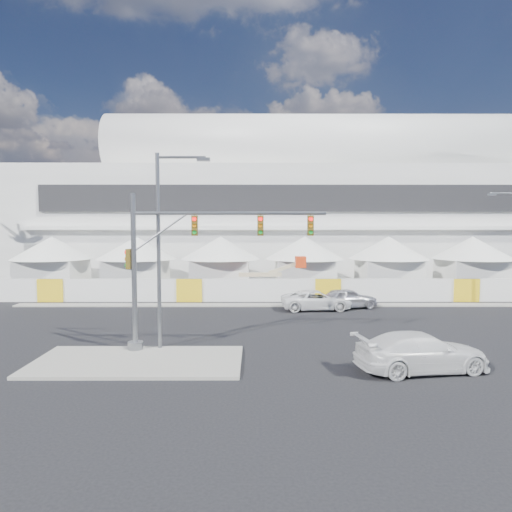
{
  "coord_description": "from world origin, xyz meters",
  "views": [
    {
      "loc": [
        -0.34,
        -24.7,
        6.72
      ],
      "look_at": [
        -0.24,
        10.0,
        4.29
      ],
      "focal_mm": 32.0,
      "sensor_mm": 36.0,
      "label": 1
    }
  ],
  "objects_px": {
    "streetlight_median": "(164,237)",
    "sedan_silver": "(348,298)",
    "lot_car_b": "(490,288)",
    "pickup_near": "(421,352)",
    "lot_car_a": "(399,288)",
    "pickup_curb": "(317,300)",
    "boom_lift": "(254,286)",
    "traffic_mast": "(173,264)",
    "lot_car_c": "(130,287)"
  },
  "relations": [
    {
      "from": "pickup_curb",
      "to": "lot_car_b",
      "type": "height_order",
      "value": "pickup_curb"
    },
    {
      "from": "pickup_near",
      "to": "lot_car_a",
      "type": "relative_size",
      "value": 1.54
    },
    {
      "from": "pickup_curb",
      "to": "traffic_mast",
      "type": "distance_m",
      "value": 15.42
    },
    {
      "from": "pickup_curb",
      "to": "traffic_mast",
      "type": "bearing_deg",
      "value": 137.6
    },
    {
      "from": "lot_car_a",
      "to": "pickup_near",
      "type": "bearing_deg",
      "value": -177.72
    },
    {
      "from": "sedan_silver",
      "to": "lot_car_a",
      "type": "bearing_deg",
      "value": -57.29
    },
    {
      "from": "lot_car_c",
      "to": "traffic_mast",
      "type": "relative_size",
      "value": 0.48
    },
    {
      "from": "pickup_curb",
      "to": "boom_lift",
      "type": "bearing_deg",
      "value": 32.76
    },
    {
      "from": "sedan_silver",
      "to": "streetlight_median",
      "type": "relative_size",
      "value": 0.46
    },
    {
      "from": "pickup_curb",
      "to": "streetlight_median",
      "type": "relative_size",
      "value": 0.54
    },
    {
      "from": "sedan_silver",
      "to": "traffic_mast",
      "type": "height_order",
      "value": "traffic_mast"
    },
    {
      "from": "lot_car_c",
      "to": "pickup_near",
      "type": "bearing_deg",
      "value": -140.09
    },
    {
      "from": "pickup_near",
      "to": "traffic_mast",
      "type": "distance_m",
      "value": 12.83
    },
    {
      "from": "streetlight_median",
      "to": "pickup_near",
      "type": "bearing_deg",
      "value": -15.6
    },
    {
      "from": "pickup_near",
      "to": "traffic_mast",
      "type": "bearing_deg",
      "value": 65.24
    },
    {
      "from": "pickup_curb",
      "to": "lot_car_a",
      "type": "height_order",
      "value": "pickup_curb"
    },
    {
      "from": "boom_lift",
      "to": "lot_car_b",
      "type": "bearing_deg",
      "value": 0.09
    },
    {
      "from": "pickup_near",
      "to": "sedan_silver",
      "type": "bearing_deg",
      "value": -9.23
    },
    {
      "from": "lot_car_b",
      "to": "traffic_mast",
      "type": "xyz_separation_m",
      "value": [
        -26.5,
        -19.1,
        3.97
      ]
    },
    {
      "from": "sedan_silver",
      "to": "lot_car_a",
      "type": "relative_size",
      "value": 1.19
    },
    {
      "from": "lot_car_c",
      "to": "pickup_curb",
      "type": "bearing_deg",
      "value": -115.81
    },
    {
      "from": "sedan_silver",
      "to": "pickup_near",
      "type": "relative_size",
      "value": 0.77
    },
    {
      "from": "boom_lift",
      "to": "traffic_mast",
      "type": "bearing_deg",
      "value": -105.23
    },
    {
      "from": "pickup_curb",
      "to": "lot_car_c",
      "type": "height_order",
      "value": "pickup_curb"
    },
    {
      "from": "streetlight_median",
      "to": "boom_lift",
      "type": "bearing_deg",
      "value": 75.17
    },
    {
      "from": "lot_car_b",
      "to": "lot_car_c",
      "type": "xyz_separation_m",
      "value": [
        -34.2,
        0.63,
        0.05
      ]
    },
    {
      "from": "traffic_mast",
      "to": "streetlight_median",
      "type": "bearing_deg",
      "value": 149.93
    },
    {
      "from": "sedan_silver",
      "to": "boom_lift",
      "type": "bearing_deg",
      "value": 37.36
    },
    {
      "from": "pickup_curb",
      "to": "lot_car_a",
      "type": "bearing_deg",
      "value": -53.86
    },
    {
      "from": "lot_car_a",
      "to": "lot_car_c",
      "type": "relative_size",
      "value": 0.79
    },
    {
      "from": "pickup_near",
      "to": "lot_car_b",
      "type": "xyz_separation_m",
      "value": [
        14.64,
        22.25,
        -0.21
      ]
    },
    {
      "from": "lot_car_c",
      "to": "boom_lift",
      "type": "bearing_deg",
      "value": -97.99
    },
    {
      "from": "traffic_mast",
      "to": "boom_lift",
      "type": "height_order",
      "value": "traffic_mast"
    },
    {
      "from": "lot_car_b",
      "to": "boom_lift",
      "type": "height_order",
      "value": "boom_lift"
    },
    {
      "from": "sedan_silver",
      "to": "pickup_curb",
      "type": "distance_m",
      "value": 2.67
    },
    {
      "from": "streetlight_median",
      "to": "traffic_mast",
      "type": "bearing_deg",
      "value": -30.07
    },
    {
      "from": "pickup_near",
      "to": "boom_lift",
      "type": "bearing_deg",
      "value": 9.86
    },
    {
      "from": "lot_car_b",
      "to": "lot_car_c",
      "type": "bearing_deg",
      "value": 70.62
    },
    {
      "from": "pickup_curb",
      "to": "boom_lift",
      "type": "relative_size",
      "value": 0.75
    },
    {
      "from": "lot_car_b",
      "to": "streetlight_median",
      "type": "bearing_deg",
      "value": 106.49
    },
    {
      "from": "lot_car_a",
      "to": "streetlight_median",
      "type": "xyz_separation_m",
      "value": [
        -18.61,
        -19.31,
        5.38
      ]
    },
    {
      "from": "lot_car_a",
      "to": "lot_car_b",
      "type": "height_order",
      "value": "lot_car_b"
    },
    {
      "from": "streetlight_median",
      "to": "boom_lift",
      "type": "relative_size",
      "value": 1.39
    },
    {
      "from": "traffic_mast",
      "to": "boom_lift",
      "type": "distance_m",
      "value": 19.03
    },
    {
      "from": "pickup_near",
      "to": "boom_lift",
      "type": "relative_size",
      "value": 0.83
    },
    {
      "from": "sedan_silver",
      "to": "streetlight_median",
      "type": "distance_m",
      "value": 18.04
    },
    {
      "from": "lot_car_a",
      "to": "boom_lift",
      "type": "height_order",
      "value": "boom_lift"
    },
    {
      "from": "sedan_silver",
      "to": "lot_car_c",
      "type": "bearing_deg",
      "value": 54.17
    },
    {
      "from": "streetlight_median",
      "to": "sedan_silver",
      "type": "bearing_deg",
      "value": 44.94
    },
    {
      "from": "sedan_silver",
      "to": "lot_car_b",
      "type": "xyz_separation_m",
      "value": [
        14.82,
        6.6,
        -0.13
      ]
    }
  ]
}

